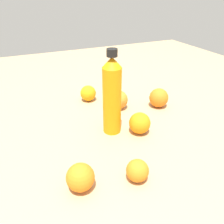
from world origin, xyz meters
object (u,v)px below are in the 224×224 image
orange_1 (80,177)px  orange_2 (137,171)px  water_bottle (112,96)px  orange_3 (159,98)px  orange_5 (140,123)px  orange_4 (88,93)px  orange_0 (118,100)px

orange_1 → orange_2: orange_1 is taller
water_bottle → orange_3: 0.30m
water_bottle → orange_1: (-0.21, 0.18, -0.11)m
orange_5 → water_bottle: bearing=60.7°
water_bottle → orange_2: (-0.25, 0.03, -0.11)m
orange_3 → water_bottle: bearing=109.1°
orange_3 → orange_5: bearing=128.5°
orange_1 → orange_4: bearing=-20.6°
orange_3 → orange_5: 0.23m
orange_0 → orange_4: 0.16m
orange_1 → orange_4: orange_1 is taller
orange_2 → orange_3: size_ratio=0.76×
water_bottle → orange_1: water_bottle is taller
orange_2 → orange_5: 0.23m
water_bottle → orange_5: water_bottle is taller
water_bottle → orange_2: bearing=-74.5°
orange_2 → orange_4: bearing=-3.5°
orange_1 → orange_2: bearing=-102.5°
water_bottle → orange_3: size_ratio=3.62×
orange_0 → orange_5: size_ratio=1.04×
water_bottle → orange_0: bearing=80.0°
orange_2 → orange_4: orange_4 is taller
orange_1 → orange_3: bearing=-55.9°
orange_2 → orange_4: (0.52, -0.03, 0.00)m
orange_4 → orange_5: size_ratio=0.93×
orange_5 → orange_0: bearing=-2.4°
orange_3 → orange_2: bearing=138.6°
orange_0 → orange_5: orange_0 is taller
water_bottle → orange_4: water_bottle is taller
orange_5 → orange_1: bearing=120.9°
water_bottle → orange_0: water_bottle is taller
orange_3 → orange_4: 0.32m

